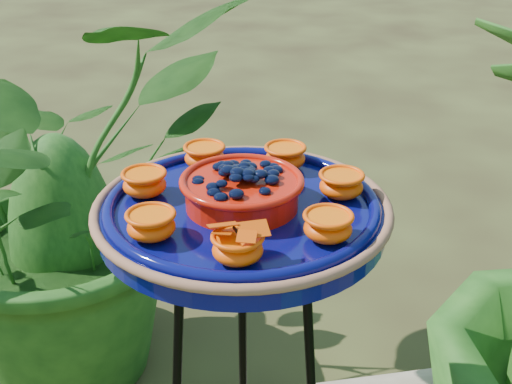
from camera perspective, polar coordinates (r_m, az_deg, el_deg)
The scene contains 2 objects.
feeder_dish at distance 1.03m, azimuth -1.12°, elevation -1.24°, with size 0.52×0.52×0.10m.
shrub_back_left at distance 1.89m, azimuth -15.45°, elevation -0.36°, with size 0.92×0.79×1.02m, color #184312.
Camera 1 is at (0.26, -0.79, 1.33)m, focal length 50.00 mm.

